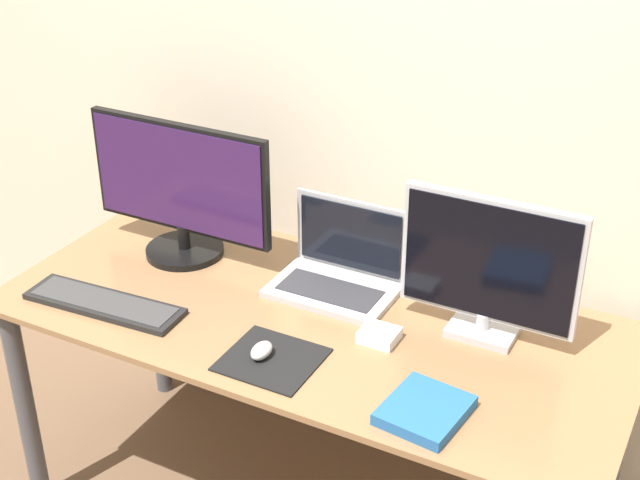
# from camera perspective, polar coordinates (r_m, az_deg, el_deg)

# --- Properties ---
(wall_back) EXTENTS (7.00, 0.05, 2.50)m
(wall_back) POSITION_cam_1_polar(r_m,az_deg,el_deg) (2.50, 4.22, 10.20)
(wall_back) COLOR beige
(wall_back) RESTS_ON ground_plane
(desk) EXTENTS (1.68, 0.75, 0.73)m
(desk) POSITION_cam_1_polar(r_m,az_deg,el_deg) (2.42, -0.56, -7.10)
(desk) COLOR olive
(desk) RESTS_ON ground_plane
(monitor_left) EXTENTS (0.59, 0.23, 0.41)m
(monitor_left) POSITION_cam_1_polar(r_m,az_deg,el_deg) (2.59, -8.92, 3.18)
(monitor_left) COLOR black
(monitor_left) RESTS_ON desk
(monitor_right) EXTENTS (0.45, 0.12, 0.38)m
(monitor_right) POSITION_cam_1_polar(r_m,az_deg,el_deg) (2.22, 10.76, -1.72)
(monitor_right) COLOR #B2B2B7
(monitor_right) RESTS_ON desk
(laptop) EXTENTS (0.34, 0.23, 0.24)m
(laptop) POSITION_cam_1_polar(r_m,az_deg,el_deg) (2.46, 1.33, -1.79)
(laptop) COLOR #ADADB2
(laptop) RESTS_ON desk
(keyboard) EXTENTS (0.46, 0.15, 0.02)m
(keyboard) POSITION_cam_1_polar(r_m,az_deg,el_deg) (2.46, -13.64, -3.97)
(keyboard) COLOR black
(keyboard) RESTS_ON desk
(mousepad) EXTENTS (0.23, 0.21, 0.00)m
(mousepad) POSITION_cam_1_polar(r_m,az_deg,el_deg) (2.20, -3.11, -7.64)
(mousepad) COLOR black
(mousepad) RESTS_ON desk
(mouse) EXTENTS (0.04, 0.07, 0.04)m
(mouse) POSITION_cam_1_polar(r_m,az_deg,el_deg) (2.19, -3.76, -7.08)
(mouse) COLOR silver
(mouse) RESTS_ON mousepad
(book) EXTENTS (0.19, 0.21, 0.03)m
(book) POSITION_cam_1_polar(r_m,az_deg,el_deg) (2.03, 6.73, -10.78)
(book) COLOR #235B9E
(book) RESTS_ON desk
(power_brick) EXTENTS (0.09, 0.08, 0.03)m
(power_brick) POSITION_cam_1_polar(r_m,az_deg,el_deg) (2.26, 3.81, -6.10)
(power_brick) COLOR white
(power_brick) RESTS_ON desk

